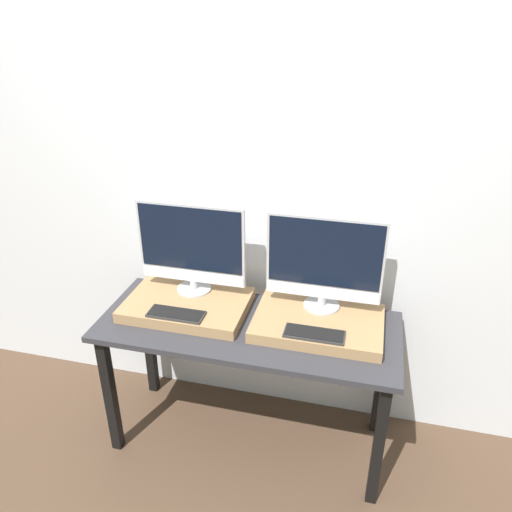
% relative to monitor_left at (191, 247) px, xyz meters
% --- Properties ---
extents(ground_plane, '(12.00, 12.00, 0.00)m').
position_rel_monitor_left_xyz_m(ground_plane, '(0.33, -0.45, -1.05)').
color(ground_plane, '#4C3828').
extents(wall_back, '(8.00, 0.04, 2.60)m').
position_rel_monitor_left_xyz_m(wall_back, '(0.33, 0.20, 0.25)').
color(wall_back, silver).
rests_on(wall_back, ground_plane).
extents(workbench, '(1.45, 0.58, 0.75)m').
position_rel_monitor_left_xyz_m(workbench, '(0.33, -0.16, -0.40)').
color(workbench, '#2D2D33').
rests_on(workbench, ground_plane).
extents(wooden_riser_left, '(0.61, 0.41, 0.06)m').
position_rel_monitor_left_xyz_m(wooden_riser_left, '(-0.00, -0.10, -0.28)').
color(wooden_riser_left, '#99754C').
rests_on(wooden_riser_left, workbench).
extents(monitor_left, '(0.55, 0.18, 0.47)m').
position_rel_monitor_left_xyz_m(monitor_left, '(0.00, 0.00, 0.00)').
color(monitor_left, '#B2B2B7').
rests_on(monitor_left, wooden_riser_left).
extents(keyboard_left, '(0.27, 0.11, 0.01)m').
position_rel_monitor_left_xyz_m(keyboard_left, '(-0.00, -0.25, -0.24)').
color(keyboard_left, '#2D2D2D').
rests_on(keyboard_left, wooden_riser_left).
extents(wooden_riser_right, '(0.61, 0.41, 0.06)m').
position_rel_monitor_left_xyz_m(wooden_riser_right, '(0.66, -0.10, -0.28)').
color(wooden_riser_right, '#99754C').
rests_on(wooden_riser_right, workbench).
extents(monitor_right, '(0.55, 0.18, 0.47)m').
position_rel_monitor_left_xyz_m(monitor_right, '(0.66, 0.00, 0.00)').
color(monitor_right, '#B2B2B7').
rests_on(monitor_right, wooden_riser_right).
extents(keyboard_right, '(0.27, 0.11, 0.01)m').
position_rel_monitor_left_xyz_m(keyboard_right, '(0.66, -0.25, -0.24)').
color(keyboard_right, '#2D2D2D').
rests_on(keyboard_right, wooden_riser_right).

